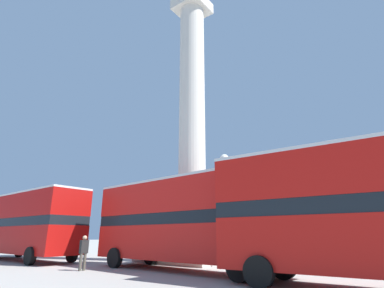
# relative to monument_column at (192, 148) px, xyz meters

# --- Properties ---
(ground_plane) EXTENTS (200.00, 200.00, 0.00)m
(ground_plane) POSITION_rel_monument_column_xyz_m (0.00, 0.00, -7.54)
(ground_plane) COLOR #9E9B93
(monument_column) EXTENTS (5.33, 5.33, 21.44)m
(monument_column) POSITION_rel_monument_column_xyz_m (0.00, 0.00, 0.00)
(monument_column) COLOR beige
(monument_column) RESTS_ON ground_plane
(bus_a) EXTENTS (11.03, 3.16, 4.45)m
(bus_a) POSITION_rel_monument_column_xyz_m (-9.81, -5.93, -5.08)
(bus_a) COLOR #A80F0C
(bus_a) RESTS_ON ground_plane
(bus_b) EXTENTS (10.39, 3.08, 4.46)m
(bus_b) POSITION_rel_monument_column_xyz_m (11.27, -5.36, -5.08)
(bus_b) COLOR #B7140F
(bus_b) RESTS_ON ground_plane
(bus_c) EXTENTS (11.08, 3.43, 4.35)m
(bus_c) POSITION_rel_monument_column_xyz_m (2.85, -4.40, -5.13)
(bus_c) COLOR red
(bus_c) RESTS_ON ground_plane
(street_lamp) EXTENTS (0.50, 0.50, 6.20)m
(street_lamp) POSITION_rel_monument_column_xyz_m (3.53, -1.53, -3.62)
(street_lamp) COLOR black
(street_lamp) RESTS_ON ground_plane
(pedestrian_near_lamp) EXTENTS (0.21, 0.44, 1.62)m
(pedestrian_near_lamp) POSITION_rel_monument_column_xyz_m (-1.26, -7.13, -6.65)
(pedestrian_near_lamp) COLOR #4C473D
(pedestrian_near_lamp) RESTS_ON ground_plane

